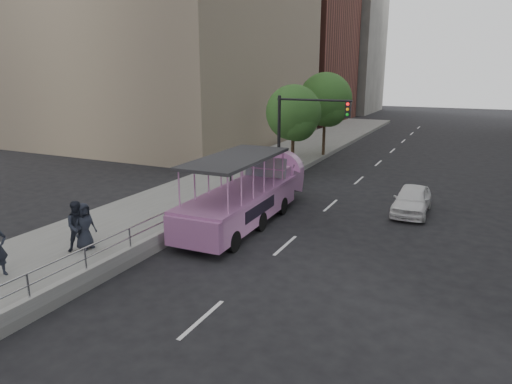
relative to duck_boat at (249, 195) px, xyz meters
The scene contains 14 objects.
ground 6.47m from the duck_boat, 75.22° to the right, with size 160.00×160.00×0.00m, color black.
sidewalk 5.73m from the duck_boat, 136.99° to the left, with size 5.50×80.00×0.30m, color gray.
kerb_wall 4.46m from the duck_boat, 109.83° to the right, with size 0.24×30.00×0.36m, color #ABACA6.
guardrail 4.41m from the duck_boat, 109.83° to the right, with size 0.07×22.00×0.71m.
duck_boat is the anchor object (origin of this frame).
car 7.72m from the duck_boat, 33.69° to the left, with size 1.55×3.85×1.31m, color white.
pedestrian_mid 7.35m from the duck_boat, 118.56° to the right, with size 0.89×0.69×1.83m, color #222632.
pedestrian_far 7.14m from the duck_boat, 119.16° to the right, with size 0.83×0.54×1.71m, color #222632.
parking_sign 1.71m from the duck_boat, 150.63° to the left, with size 0.10×0.68×3.02m.
traffic_signal 6.77m from the duck_boat, 90.74° to the left, with size 4.20×0.32×5.20m.
street_tree_near 10.27m from the duck_boat, 99.74° to the left, with size 3.52×3.52×5.72m.
street_tree_far 16.16m from the duck_boat, 95.36° to the left, with size 3.97×3.97×6.45m.
midrise_brick 46.47m from the duck_boat, 111.37° to the left, with size 18.00×16.00×26.00m, color brown.
midrise_stone_b 60.26m from the duck_boat, 103.96° to the left, with size 16.00×14.00×20.00m, color gray.
Camera 1 is at (7.12, -11.32, 6.51)m, focal length 32.00 mm.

